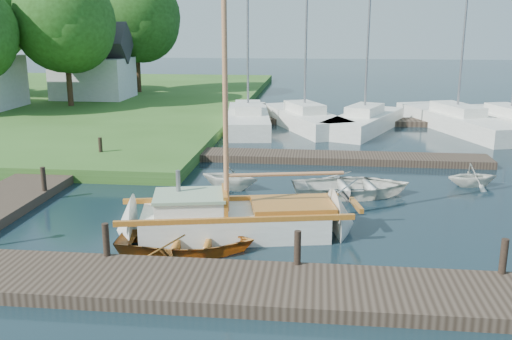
# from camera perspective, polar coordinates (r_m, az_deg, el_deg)

# --- Properties ---
(ground) EXTENTS (160.00, 160.00, 0.00)m
(ground) POSITION_cam_1_polar(r_m,az_deg,el_deg) (18.10, -0.00, -3.68)
(ground) COLOR black
(ground) RESTS_ON ground
(near_dock) EXTENTS (18.00, 2.20, 0.30)m
(near_dock) POSITION_cam_1_polar(r_m,az_deg,el_deg) (12.52, -3.08, -11.52)
(near_dock) COLOR #2E231A
(near_dock) RESTS_ON ground
(left_dock) EXTENTS (2.20, 18.00, 0.30)m
(left_dock) POSITION_cam_1_polar(r_m,az_deg,el_deg) (22.19, -20.39, -0.78)
(left_dock) COLOR #2E231A
(left_dock) RESTS_ON ground
(far_dock) EXTENTS (14.00, 1.60, 0.30)m
(far_dock) POSITION_cam_1_polar(r_m,az_deg,el_deg) (24.23, 6.40, 1.27)
(far_dock) COLOR #2E231A
(far_dock) RESTS_ON ground
(pontoon) EXTENTS (30.00, 1.60, 0.30)m
(pontoon) POSITION_cam_1_polar(r_m,az_deg,el_deg) (34.52, 19.87, 4.43)
(pontoon) COLOR #2E231A
(pontoon) RESTS_ON ground
(mooring_post_1) EXTENTS (0.16, 0.16, 0.80)m
(mooring_post_1) POSITION_cam_1_polar(r_m,az_deg,el_deg) (13.95, -14.77, -6.75)
(mooring_post_1) COLOR black
(mooring_post_1) RESTS_ON near_dock
(mooring_post_2) EXTENTS (0.16, 0.16, 0.80)m
(mooring_post_2) POSITION_cam_1_polar(r_m,az_deg,el_deg) (13.07, 4.17, -7.75)
(mooring_post_2) COLOR black
(mooring_post_2) RESTS_ON near_dock
(mooring_post_3) EXTENTS (0.16, 0.16, 0.80)m
(mooring_post_3) POSITION_cam_1_polar(r_m,az_deg,el_deg) (13.69, 23.53, -7.91)
(mooring_post_3) COLOR black
(mooring_post_3) RESTS_ON near_dock
(mooring_post_4) EXTENTS (0.16, 0.16, 0.80)m
(mooring_post_4) POSITION_cam_1_polar(r_m,az_deg,el_deg) (19.89, -20.48, -0.84)
(mooring_post_4) COLOR black
(mooring_post_4) RESTS_ON left_dock
(mooring_post_5) EXTENTS (0.16, 0.16, 0.80)m
(mooring_post_5) POSITION_cam_1_polar(r_m,az_deg,el_deg) (24.32, -15.29, 2.22)
(mooring_post_5) COLOR black
(mooring_post_5) RESTS_ON left_dock
(sailboat) EXTENTS (7.40, 3.35, 9.83)m
(sailboat) POSITION_cam_1_polar(r_m,az_deg,el_deg) (15.69, -1.58, -5.24)
(sailboat) COLOR silver
(sailboat) RESTS_ON ground
(dinghy) EXTENTS (3.63, 2.68, 0.73)m
(dinghy) POSITION_cam_1_polar(r_m,az_deg,el_deg) (14.69, -7.03, -6.68)
(dinghy) COLOR brown
(dinghy) RESTS_ON ground
(tender_b) EXTENTS (2.49, 2.29, 1.10)m
(tender_b) POSITION_cam_1_polar(r_m,az_deg,el_deg) (19.90, -2.65, -0.37)
(tender_b) COLOR silver
(tender_b) RESTS_ON ground
(tender_c) EXTENTS (4.39, 3.47, 0.82)m
(tender_c) POSITION_cam_1_polar(r_m,az_deg,el_deg) (19.44, 9.57, -1.34)
(tender_c) COLOR silver
(tender_c) RESTS_ON ground
(tender_d) EXTENTS (2.07, 1.88, 0.94)m
(tender_d) POSITION_cam_1_polar(r_m,az_deg,el_deg) (21.63, 20.87, -0.33)
(tender_d) COLOR silver
(tender_d) RESTS_ON ground
(marina_boat_0) EXTENTS (3.26, 8.43, 11.80)m
(marina_boat_0) POSITION_cam_1_polar(r_m,az_deg,el_deg) (31.66, -0.80, 5.24)
(marina_boat_0) COLOR silver
(marina_boat_0) RESTS_ON ground
(marina_boat_1) EXTENTS (5.33, 8.14, 10.04)m
(marina_boat_1) POSITION_cam_1_polar(r_m,az_deg,el_deg) (31.86, 4.86, 5.22)
(marina_boat_1) COLOR silver
(marina_boat_1) RESTS_ON ground
(marina_boat_2) EXTENTS (4.90, 7.57, 10.41)m
(marina_boat_2) POSITION_cam_1_polar(r_m,az_deg,el_deg) (31.34, 10.77, 4.88)
(marina_boat_2) COLOR silver
(marina_boat_2) RESTS_ON ground
(marina_boat_3) EXTENTS (5.34, 10.04, 10.74)m
(marina_boat_3) POSITION_cam_1_polar(r_m,az_deg,el_deg) (32.95, 19.41, 4.76)
(marina_boat_3) COLOR silver
(marina_boat_3) RESTS_ON ground
(marina_boat_4) EXTENTS (4.53, 8.87, 10.76)m
(marina_boat_4) POSITION_cam_1_polar(r_m,az_deg,el_deg) (33.41, 24.07, 4.45)
(marina_boat_4) COLOR silver
(marina_boat_4) RESTS_ON ground
(house_c) EXTENTS (5.25, 4.00, 5.28)m
(house_c) POSITION_cam_1_polar(r_m,az_deg,el_deg) (42.32, -16.01, 9.74)
(house_c) COLOR silver
(house_c) RESTS_ON shore
(tree_3) EXTENTS (6.41, 6.38, 8.74)m
(tree_3) POSITION_cam_1_polar(r_m,az_deg,el_deg) (38.57, -18.59, 13.97)
(tree_3) COLOR #332114
(tree_3) RESTS_ON shore
(tree_7) EXTENTS (6.83, 6.83, 9.38)m
(tree_7) POSITION_cam_1_polar(r_m,az_deg,el_deg) (45.33, -11.94, 14.84)
(tree_7) COLOR #332114
(tree_7) RESTS_ON shore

